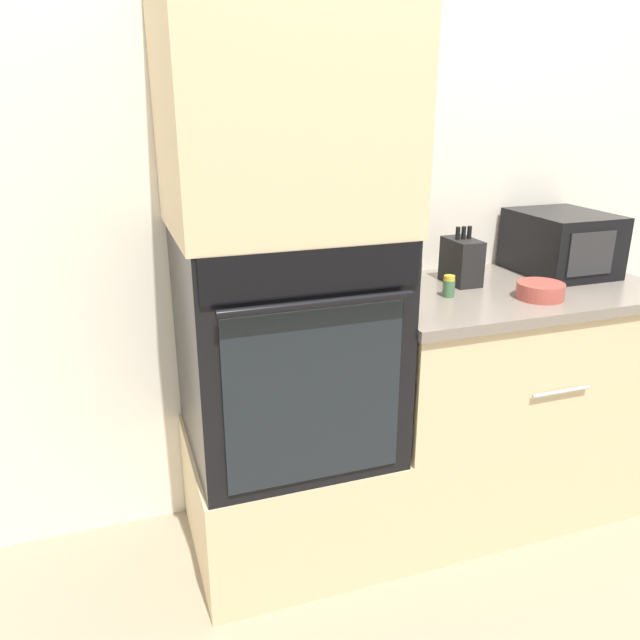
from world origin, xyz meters
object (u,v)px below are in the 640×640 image
(wall_oven, at_px, (285,341))
(condiment_jar_mid, at_px, (449,286))
(condiment_jar_back, at_px, (407,290))
(knife_block, at_px, (461,261))
(condiment_jar_near, at_px, (417,268))
(condiment_jar_far, at_px, (403,273))
(microwave, at_px, (561,243))
(bowl, at_px, (540,291))

(wall_oven, distance_m, condiment_jar_mid, 0.58)
(condiment_jar_back, bearing_deg, wall_oven, 170.28)
(knife_block, bearing_deg, condiment_jar_near, 129.84)
(knife_block, relative_size, condiment_jar_mid, 2.83)
(condiment_jar_far, xyz_separation_m, condiment_jar_back, (-0.11, -0.25, 0.02))
(condiment_jar_mid, xyz_separation_m, condiment_jar_back, (-0.18, -0.04, 0.02))
(knife_block, relative_size, condiment_jar_back, 1.93)
(wall_oven, xyz_separation_m, microwave, (1.12, 0.11, 0.21))
(bowl, bearing_deg, condiment_jar_far, 135.34)
(microwave, bearing_deg, condiment_jar_back, -166.41)
(condiment_jar_near, bearing_deg, microwave, -12.29)
(bowl, distance_m, condiment_jar_far, 0.48)
(wall_oven, bearing_deg, condiment_jar_mid, -3.04)
(condiment_jar_mid, bearing_deg, condiment_jar_near, 86.45)
(bowl, distance_m, condiment_jar_mid, 0.30)
(knife_block, bearing_deg, condiment_jar_far, 154.64)
(condiment_jar_back, bearing_deg, knife_block, 29.23)
(bowl, bearing_deg, knife_block, 121.93)
(knife_block, xyz_separation_m, bowl, (0.15, -0.25, -0.06))
(condiment_jar_back, bearing_deg, condiment_jar_far, 66.00)
(wall_oven, distance_m, bowl, 0.86)
(condiment_jar_near, height_order, condiment_jar_mid, condiment_jar_mid)
(microwave, distance_m, condiment_jar_near, 0.56)
(microwave, bearing_deg, bowl, -137.39)
(condiment_jar_mid, bearing_deg, knife_block, 46.63)
(bowl, relative_size, condiment_jar_mid, 2.14)
(condiment_jar_near, xyz_separation_m, condiment_jar_far, (-0.08, -0.04, -0.00))
(condiment_jar_far, bearing_deg, condiment_jar_mid, -74.16)
(wall_oven, relative_size, condiment_jar_back, 6.78)
(bowl, bearing_deg, condiment_jar_mid, 157.08)
(microwave, height_order, bowl, microwave)
(microwave, height_order, condiment_jar_back, microwave)
(microwave, bearing_deg, knife_block, -178.64)
(microwave, distance_m, bowl, 0.39)
(microwave, xyz_separation_m, condiment_jar_near, (-0.54, 0.12, -0.08))
(condiment_jar_far, distance_m, condiment_jar_back, 0.28)
(bowl, relative_size, condiment_jar_near, 2.30)
(bowl, xyz_separation_m, condiment_jar_far, (-0.34, 0.34, 0.00))
(wall_oven, relative_size, bowl, 4.65)
(condiment_jar_mid, bearing_deg, wall_oven, 176.96)
(knife_block, bearing_deg, microwave, 1.36)
(microwave, relative_size, knife_block, 1.77)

